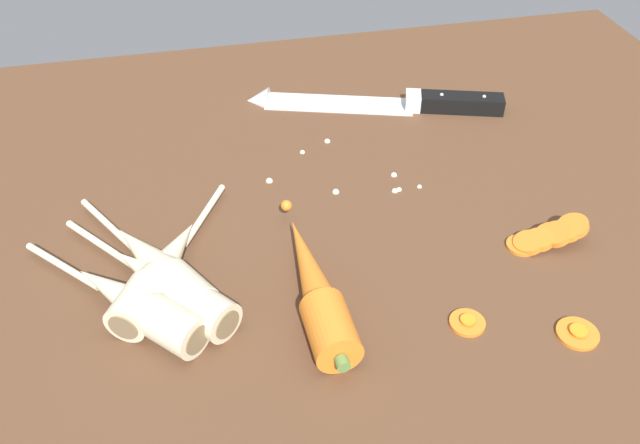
{
  "coord_description": "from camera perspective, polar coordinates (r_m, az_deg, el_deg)",
  "views": [
    {
      "loc": [
        -11.7,
        -54.16,
        46.74
      ],
      "look_at": [
        0.0,
        -2.0,
        1.5
      ],
      "focal_mm": 37.53,
      "sensor_mm": 36.0,
      "label": 1
    }
  ],
  "objects": [
    {
      "name": "parsnip_mid_left",
      "position": [
        0.63,
        -15.45,
        -6.74
      ],
      "size": [
        17.41,
        18.42,
        4.0
      ],
      "color": "beige",
      "rests_on": "ground_plane"
    },
    {
      "name": "parsnip_front",
      "position": [
        0.64,
        -12.77,
        -5.39
      ],
      "size": [
        16.48,
        19.5,
        4.0
      ],
      "color": "beige",
      "rests_on": "ground_plane"
    },
    {
      "name": "ground_plane",
      "position": [
        0.74,
        -0.34,
        -1.1
      ],
      "size": [
        120.0,
        90.0,
        4.0
      ],
      "primitive_type": "cube",
      "color": "brown"
    },
    {
      "name": "carrot_slice_stray_near",
      "position": [
        0.63,
        12.46,
        -8.28
      ],
      "size": [
        3.31,
        3.31,
        0.7
      ],
      "color": "orange",
      "rests_on": "ground_plane"
    },
    {
      "name": "chefs_knife",
      "position": [
        0.92,
        4.28,
        10.17
      ],
      "size": [
        34.1,
        13.69,
        4.18
      ],
      "color": "silver",
      "rests_on": "ground_plane"
    },
    {
      "name": "whole_carrot",
      "position": [
        0.62,
        -0.37,
        -5.65
      ],
      "size": [
        4.74,
        22.65,
        4.2
      ],
      "color": "orange",
      "rests_on": "ground_plane"
    },
    {
      "name": "carrot_slice_stack",
      "position": [
        0.73,
        18.84,
        -1.14
      ],
      "size": [
        8.57,
        3.47,
        2.97
      ],
      "color": "orange",
      "rests_on": "ground_plane"
    },
    {
      "name": "parsnip_back",
      "position": [
        0.66,
        -13.63,
        -3.67
      ],
      "size": [
        13.39,
        20.46,
        4.0
      ],
      "color": "beige",
      "rests_on": "ground_plane"
    },
    {
      "name": "parsnip_mid_right",
      "position": [
        0.66,
        -13.43,
        -4.14
      ],
      "size": [
        12.77,
        20.69,
        4.0
      ],
      "color": "beige",
      "rests_on": "ground_plane"
    },
    {
      "name": "mince_crumbs",
      "position": [
        0.79,
        2.1,
        4.17
      ],
      "size": [
        17.45,
        12.44,
        0.84
      ],
      "color": "beige",
      "rests_on": "ground_plane"
    },
    {
      "name": "carrot_slice_stray_mid",
      "position": [
        0.65,
        21.14,
        -8.76
      ],
      "size": [
        3.82,
        3.82,
        0.7
      ],
      "color": "orange",
      "rests_on": "ground_plane"
    }
  ]
}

